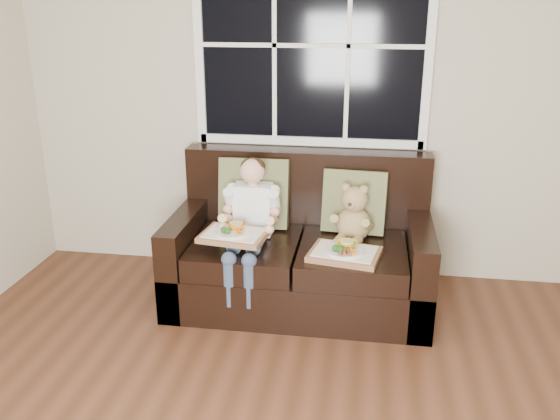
% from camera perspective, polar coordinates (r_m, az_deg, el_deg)
% --- Properties ---
extents(room_walls, '(4.52, 5.02, 2.71)m').
position_cam_1_polar(room_walls, '(1.69, 0.41, 7.37)').
color(room_walls, '#BEB79D').
rests_on(room_walls, ground).
extents(window_back, '(1.62, 0.04, 1.37)m').
position_cam_1_polar(window_back, '(4.14, 3.04, 15.53)').
color(window_back, black).
rests_on(window_back, room_walls).
extents(loveseat, '(1.70, 0.92, 0.96)m').
position_cam_1_polar(loveseat, '(4.02, 2.02, -4.38)').
color(loveseat, black).
rests_on(loveseat, ground).
extents(pillow_left, '(0.48, 0.23, 0.49)m').
position_cam_1_polar(pillow_left, '(4.08, -2.50, 1.66)').
color(pillow_left, olive).
rests_on(pillow_left, loveseat).
extents(pillow_right, '(0.44, 0.23, 0.43)m').
position_cam_1_polar(pillow_right, '(4.02, 7.17, 0.81)').
color(pillow_right, olive).
rests_on(pillow_right, loveseat).
extents(child, '(0.36, 0.59, 0.82)m').
position_cam_1_polar(child, '(3.84, -2.87, -0.38)').
color(child, white).
rests_on(child, loveseat).
extents(teddy_bear, '(0.27, 0.32, 0.40)m').
position_cam_1_polar(teddy_bear, '(3.88, 7.11, -0.70)').
color(teddy_bear, tan).
rests_on(teddy_bear, loveseat).
extents(tray_left, '(0.43, 0.35, 0.09)m').
position_cam_1_polar(tray_left, '(3.69, -4.45, -2.30)').
color(tray_left, '#9B6446').
rests_on(tray_left, child).
extents(tray_right, '(0.47, 0.39, 0.10)m').
position_cam_1_polar(tray_right, '(3.67, 6.25, -4.07)').
color(tray_right, '#9B6446').
rests_on(tray_right, loveseat).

